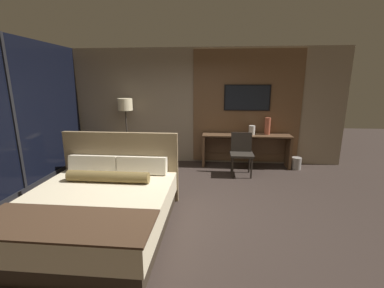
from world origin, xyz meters
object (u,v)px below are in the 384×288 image
floor_lamp (126,110)px  vase_tall (267,126)px  desk_chair (241,150)px  waste_bin (296,163)px  vase_short (252,130)px  tv (247,98)px  bed (98,207)px  desk (246,144)px  armchair_by_window (102,160)px

floor_lamp → vase_tall: floor_lamp is taller
desk_chair → waste_bin: 1.46m
vase_tall → vase_short: (-0.37, -0.06, -0.09)m
desk_chair → vase_short: 0.74m
vase_tall → waste_bin: vase_tall is taller
vase_short → tv: bearing=123.5°
bed → desk: bed is taller
floor_lamp → vase_tall: (3.37, 0.21, -0.38)m
bed → desk_chair: bed is taller
floor_lamp → waste_bin: (4.05, -0.00, -1.22)m
armchair_by_window → vase_short: vase_short is taller
tv → armchair_by_window: size_ratio=1.09×
floor_lamp → vase_short: size_ratio=7.65×
floor_lamp → vase_short: floor_lamp is taller
tv → desk_chair: size_ratio=1.19×
tv → armchair_by_window: bearing=-164.3°
desk_chair → floor_lamp: bearing=171.1°
bed → vase_tall: bed is taller
tv → vase_short: bearing=-56.5°
bed → vase_short: (2.46, 3.01, 0.57)m
bed → floor_lamp: 3.09m
floor_lamp → vase_short: 3.04m
vase_tall → floor_lamp: bearing=-176.5°
desk → floor_lamp: (-2.88, -0.17, 0.82)m
desk → desk_chair: bearing=-104.8°
armchair_by_window → waste_bin: 4.51m
floor_lamp → bed: bearing=-79.2°
desk → waste_bin: desk is taller
vase_short → waste_bin: (1.05, -0.15, -0.75)m
tv → armchair_by_window: (-3.30, -0.93, -1.36)m
vase_short → floor_lamp: bearing=-177.1°
floor_lamp → tv: bearing=6.8°
armchair_by_window → vase_tall: 3.94m
waste_bin → vase_short: bearing=171.7°
tv → waste_bin: bearing=-16.3°
tv → floor_lamp: bearing=-173.2°
desk_chair → floor_lamp: floor_lamp is taller
desk_chair → vase_short: bearing=64.4°
bed → desk: bearing=52.3°
armchair_by_window → vase_short: bearing=-63.9°
armchair_by_window → waste_bin: size_ratio=3.59×
tv → vase_tall: bearing=-15.3°
desk → waste_bin: (1.18, -0.17, -0.40)m
desk → waste_bin: 1.25m
vase_short → armchair_by_window: bearing=-167.8°
vase_short → waste_bin: vase_short is taller
waste_bin → desk: bearing=171.9°
bed → tv: 4.17m
tv → vase_tall: tv is taller
desk → armchair_by_window: armchair_by_window is taller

